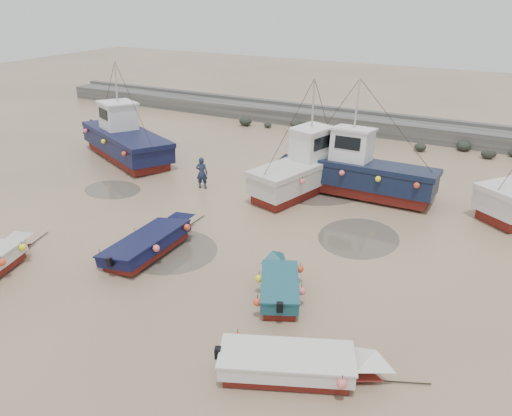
{
  "coord_description": "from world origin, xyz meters",
  "views": [
    {
      "loc": [
        10.71,
        -16.28,
        10.65
      ],
      "look_at": [
        0.99,
        2.05,
        1.4
      ],
      "focal_mm": 35.0,
      "sensor_mm": 36.0,
      "label": 1
    }
  ],
  "objects_px": {
    "dinghy_1": "(153,240)",
    "dinghy_2": "(280,281)",
    "cabin_boat_1": "(306,168)",
    "cabin_boat_2": "(355,171)",
    "cabin_boat_0": "(122,138)",
    "dinghy_3": "(299,363)",
    "person": "(203,188)"
  },
  "relations": [
    {
      "from": "cabin_boat_2",
      "to": "cabin_boat_1",
      "type": "bearing_deg",
      "value": 108.7
    },
    {
      "from": "dinghy_2",
      "to": "cabin_boat_2",
      "type": "xyz_separation_m",
      "value": [
        -0.64,
        11.0,
        0.76
      ]
    },
    {
      "from": "cabin_boat_0",
      "to": "cabin_boat_1",
      "type": "bearing_deg",
      "value": -64.74
    },
    {
      "from": "dinghy_1",
      "to": "cabin_boat_2",
      "type": "height_order",
      "value": "cabin_boat_2"
    },
    {
      "from": "dinghy_3",
      "to": "cabin_boat_1",
      "type": "height_order",
      "value": "cabin_boat_1"
    },
    {
      "from": "cabin_boat_0",
      "to": "person",
      "type": "bearing_deg",
      "value": -81.44
    },
    {
      "from": "cabin_boat_0",
      "to": "cabin_boat_2",
      "type": "bearing_deg",
      "value": -61.69
    },
    {
      "from": "dinghy_2",
      "to": "cabin_boat_2",
      "type": "height_order",
      "value": "cabin_boat_2"
    },
    {
      "from": "cabin_boat_1",
      "to": "dinghy_2",
      "type": "bearing_deg",
      "value": -56.46
    },
    {
      "from": "dinghy_3",
      "to": "person",
      "type": "bearing_deg",
      "value": -158.96
    },
    {
      "from": "dinghy_2",
      "to": "cabin_boat_1",
      "type": "relative_size",
      "value": 0.52
    },
    {
      "from": "dinghy_1",
      "to": "dinghy_3",
      "type": "relative_size",
      "value": 1.1
    },
    {
      "from": "dinghy_1",
      "to": "cabin_boat_0",
      "type": "relative_size",
      "value": 0.6
    },
    {
      "from": "dinghy_2",
      "to": "person",
      "type": "relative_size",
      "value": 2.63
    },
    {
      "from": "cabin_boat_0",
      "to": "cabin_boat_2",
      "type": "height_order",
      "value": "same"
    },
    {
      "from": "dinghy_3",
      "to": "person",
      "type": "xyz_separation_m",
      "value": [
        -10.97,
        11.4,
        -0.54
      ]
    },
    {
      "from": "dinghy_2",
      "to": "cabin_boat_0",
      "type": "distance_m",
      "value": 19.39
    },
    {
      "from": "dinghy_1",
      "to": "dinghy_2",
      "type": "relative_size",
      "value": 1.36
    },
    {
      "from": "cabin_boat_1",
      "to": "person",
      "type": "relative_size",
      "value": 5.07
    },
    {
      "from": "cabin_boat_0",
      "to": "cabin_boat_1",
      "type": "relative_size",
      "value": 1.17
    },
    {
      "from": "dinghy_1",
      "to": "cabin_boat_1",
      "type": "relative_size",
      "value": 0.71
    },
    {
      "from": "cabin_boat_1",
      "to": "cabin_boat_2",
      "type": "height_order",
      "value": "same"
    },
    {
      "from": "dinghy_1",
      "to": "cabin_boat_1",
      "type": "xyz_separation_m",
      "value": [
        3.15,
        9.68,
        0.83
      ]
    },
    {
      "from": "dinghy_1",
      "to": "cabin_boat_1",
      "type": "height_order",
      "value": "cabin_boat_1"
    },
    {
      "from": "person",
      "to": "dinghy_3",
      "type": "bearing_deg",
      "value": 115.79
    },
    {
      "from": "dinghy_1",
      "to": "cabin_boat_1",
      "type": "distance_m",
      "value": 10.21
    },
    {
      "from": "dinghy_2",
      "to": "cabin_boat_1",
      "type": "bearing_deg",
      "value": 82.02
    },
    {
      "from": "dinghy_1",
      "to": "person",
      "type": "height_order",
      "value": "dinghy_1"
    },
    {
      "from": "cabin_boat_2",
      "to": "person",
      "type": "bearing_deg",
      "value": 112.44
    },
    {
      "from": "dinghy_2",
      "to": "dinghy_3",
      "type": "relative_size",
      "value": 0.81
    },
    {
      "from": "dinghy_3",
      "to": "cabin_boat_0",
      "type": "distance_m",
      "value": 23.43
    },
    {
      "from": "person",
      "to": "cabin_boat_1",
      "type": "bearing_deg",
      "value": -173.9
    }
  ]
}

